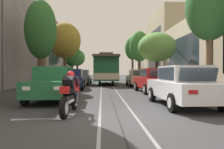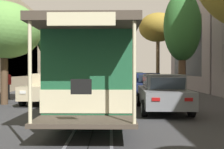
{
  "view_description": "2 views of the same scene",
  "coord_description": "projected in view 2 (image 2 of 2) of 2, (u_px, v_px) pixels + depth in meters",
  "views": [
    {
      "loc": [
        -0.46,
        -6.14,
        1.34
      ],
      "look_at": [
        0.59,
        16.79,
        1.08
      ],
      "focal_mm": 34.33,
      "sensor_mm": 36.0,
      "label": 1
    },
    {
      "loc": [
        -0.51,
        27.52,
        1.74
      ],
      "look_at": [
        -0.62,
        6.44,
        1.41
      ],
      "focal_mm": 39.53,
      "sensor_mm": 36.0,
      "label": 2
    }
  ],
  "objects": [
    {
      "name": "pedestrian_on_left_pavement",
      "position": [
        7.0,
        83.0,
        15.22
      ],
      "size": [
        0.55,
        0.42,
        1.73
      ],
      "color": "#282D38",
      "rests_on": "ground"
    },
    {
      "name": "motorcycle_with_rider",
      "position": [
        120.0,
        81.0,
        26.81
      ],
      "size": [
        0.59,
        1.99,
        1.37
      ],
      "color": "black",
      "rests_on": "ground"
    },
    {
      "name": "ground_plane",
      "position": [
        96.0,
        120.0,
        8.68
      ],
      "size": [
        160.0,
        160.0,
        0.0
      ],
      "primitive_type": "plane",
      "color": "#38383A"
    },
    {
      "name": "street_tree_kerb_right_near",
      "position": [
        50.0,
        39.0,
        22.77
      ],
      "size": [
        2.45,
        2.38,
        6.48
      ],
      "color": "brown",
      "rests_on": "ground"
    },
    {
      "name": "parked_car_beige_mid_right",
      "position": [
        48.0,
        88.0,
        13.46
      ],
      "size": [
        2.04,
        4.38,
        1.58
      ],
      "color": "#C1B28E",
      "rests_on": "ground"
    },
    {
      "name": "cable_car_trolley",
      "position": [
        98.0,
        72.0,
        9.97
      ],
      "size": [
        2.76,
        9.17,
        3.28
      ],
      "color": "#1E5B38",
      "rests_on": "ground"
    },
    {
      "name": "street_tree_kerb_left_second",
      "position": [
        182.0,
        28.0,
        16.51
      ],
      "size": [
        2.48,
        2.27,
        7.05
      ],
      "color": "brown",
      "rests_on": "ground"
    },
    {
      "name": "parked_car_navy_second_left",
      "position": [
        145.0,
        84.0,
        16.66
      ],
      "size": [
        2.11,
        4.41,
        1.58
      ],
      "color": "#19234C",
      "rests_on": "ground"
    },
    {
      "name": "parked_car_green_near_left",
      "position": [
        134.0,
        80.0,
        23.63
      ],
      "size": [
        2.08,
        4.4,
        1.58
      ],
      "color": "#1E6038",
      "rests_on": "ground"
    },
    {
      "name": "parked_car_white_near_right",
      "position": [
        79.0,
        80.0,
        25.37
      ],
      "size": [
        2.07,
        4.39,
        1.58
      ],
      "color": "silver",
      "rests_on": "ground"
    },
    {
      "name": "parked_car_grey_mid_left",
      "position": [
        162.0,
        92.0,
        10.55
      ],
      "size": [
        2.14,
        4.42,
        1.58
      ],
      "color": "slate",
      "rests_on": "ground"
    },
    {
      "name": "parked_car_red_second_right",
      "position": [
        68.0,
        82.0,
        19.73
      ],
      "size": [
        2.15,
        4.42,
        1.58
      ],
      "color": "red",
      "rests_on": "ground"
    },
    {
      "name": "trolley_track_rails",
      "position": [
        90.0,
        142.0,
        5.96
      ],
      "size": [
        1.14,
        55.17,
        0.01
      ],
      "color": "gray",
      "rests_on": "ground"
    },
    {
      "name": "street_tree_kerb_left_near",
      "position": [
        158.0,
        28.0,
        24.25
      ],
      "size": [
        3.74,
        3.93,
        7.41
      ],
      "color": "brown",
      "rests_on": "ground"
    },
    {
      "name": "street_tree_kerb_right_second",
      "position": [
        4.0,
        31.0,
        12.61
      ],
      "size": [
        3.75,
        3.68,
        5.25
      ],
      "color": "#4C3826",
      "rests_on": "ground"
    }
  ]
}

